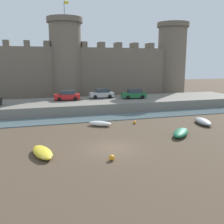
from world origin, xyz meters
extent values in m
plane|color=#4C3D2D|center=(0.00, 0.00, 0.00)|extent=(160.00, 160.00, 0.00)
cube|color=slate|center=(0.00, 12.83, 0.05)|extent=(80.00, 4.50, 0.10)
cube|color=slate|center=(0.00, 20.08, 0.74)|extent=(58.60, 10.00, 1.48)
cube|color=#706354|center=(0.00, 31.25, 5.21)|extent=(46.60, 2.80, 10.43)
cylinder|color=#706354|center=(0.00, 31.25, 7.48)|extent=(6.11, 6.11, 14.97)
cylinder|color=#675B4D|center=(0.00, 31.25, 15.47)|extent=(6.84, 6.84, 1.00)
cylinder|color=#4C4742|center=(0.00, 31.25, 17.47)|extent=(0.10, 0.10, 3.00)
cube|color=yellow|center=(0.45, 31.25, 18.67)|extent=(0.80, 0.04, 0.50)
cylinder|color=#706354|center=(23.30, 31.25, 7.48)|extent=(6.11, 6.11, 14.97)
cylinder|color=#675B4D|center=(23.30, 31.25, 15.47)|extent=(6.84, 6.84, 1.00)
cube|color=#6A5E4F|center=(-10.72, 31.25, 10.98)|extent=(1.10, 2.52, 1.10)
cube|color=#6A5E4F|center=(-7.14, 31.25, 10.98)|extent=(1.10, 2.52, 1.10)
cube|color=#6A5E4F|center=(-3.57, 31.25, 10.98)|extent=(1.10, 2.52, 1.10)
cube|color=#6A5E4F|center=(3.57, 31.25, 10.98)|extent=(1.10, 2.52, 1.10)
cube|color=#6A5E4F|center=(7.14, 31.25, 10.98)|extent=(1.10, 2.52, 1.10)
cube|color=#6A5E4F|center=(10.72, 31.25, 10.98)|extent=(1.10, 2.52, 1.10)
cube|color=#6A5E4F|center=(14.29, 31.25, 10.98)|extent=(1.10, 2.52, 1.10)
cube|color=#6A5E4F|center=(17.86, 31.25, 10.98)|extent=(1.10, 2.52, 1.10)
ellipsoid|color=silver|center=(1.04, 8.44, 0.30)|extent=(2.97, 2.49, 0.61)
ellipsoid|color=white|center=(1.04, 8.44, 0.36)|extent=(2.42, 2.01, 0.34)
cube|color=beige|center=(0.87, 8.56, 0.40)|extent=(0.67, 0.86, 0.06)
cube|color=beige|center=(1.97, 7.81, 0.38)|extent=(0.56, 0.64, 0.08)
ellipsoid|color=yellow|center=(-6.05, -0.07, 0.31)|extent=(2.11, 3.85, 0.61)
ellipsoid|color=#F2F246|center=(-6.05, -0.07, 0.37)|extent=(1.68, 3.15, 0.34)
cube|color=beige|center=(-6.11, 0.19, 0.41)|extent=(1.17, 0.44, 0.06)
cube|color=beige|center=(-5.74, -1.46, 0.39)|extent=(0.79, 0.43, 0.08)
ellipsoid|color=#1E6B47|center=(8.10, 1.80, 0.35)|extent=(3.47, 3.60, 0.70)
ellipsoid|color=#339266|center=(8.10, 1.80, 0.41)|extent=(2.80, 2.92, 0.38)
cube|color=beige|center=(7.92, 1.60, 0.45)|extent=(0.98, 0.92, 0.06)
cube|color=beige|center=(9.07, 2.85, 0.43)|extent=(0.74, 0.71, 0.08)
ellipsoid|color=gray|center=(13.61, 5.67, 0.34)|extent=(2.35, 4.12, 0.68)
ellipsoid|color=silver|center=(13.61, 5.67, 0.40)|extent=(1.87, 3.36, 0.37)
cube|color=beige|center=(13.54, 5.38, 0.44)|extent=(1.26, 0.49, 0.06)
cube|color=beige|center=(13.97, 7.14, 0.42)|extent=(0.85, 0.46, 0.08)
sphere|color=orange|center=(5.49, 8.27, 0.20)|extent=(0.39, 0.39, 0.39)
sphere|color=orange|center=(-0.85, -2.78, 0.24)|extent=(0.48, 0.48, 0.48)
cube|color=#1E6638|center=(9.92, 19.91, 2.08)|extent=(4.18, 1.91, 0.80)
cube|color=#2D3842|center=(10.06, 19.90, 2.78)|extent=(2.33, 1.61, 0.64)
cylinder|color=black|center=(8.60, 19.12, 1.80)|extent=(0.65, 0.21, 0.64)
cylinder|color=black|center=(8.69, 20.82, 1.80)|extent=(0.65, 0.21, 0.64)
cylinder|color=black|center=(11.14, 18.99, 1.80)|extent=(0.65, 0.21, 0.64)
cylinder|color=black|center=(11.23, 20.69, 1.80)|extent=(0.65, 0.21, 0.64)
cube|color=red|center=(-1.27, 21.17, 2.08)|extent=(4.18, 1.91, 0.80)
cube|color=#2D3842|center=(-1.12, 21.16, 2.78)|extent=(2.33, 1.61, 0.64)
cylinder|color=black|center=(-2.58, 20.39, 1.80)|extent=(0.65, 0.21, 0.64)
cylinder|color=black|center=(-2.49, 22.08, 1.80)|extent=(0.65, 0.21, 0.64)
cylinder|color=black|center=(-0.04, 20.25, 1.80)|extent=(0.65, 0.21, 0.64)
cylinder|color=black|center=(0.05, 21.95, 1.80)|extent=(0.65, 0.21, 0.64)
cube|color=#B2B5B7|center=(4.83, 22.15, 2.08)|extent=(4.18, 1.91, 0.80)
cube|color=#2D3842|center=(4.97, 22.14, 2.78)|extent=(2.33, 1.61, 0.64)
cylinder|color=black|center=(3.51, 21.37, 1.80)|extent=(0.65, 0.21, 0.64)
cylinder|color=black|center=(3.60, 23.07, 1.80)|extent=(0.65, 0.21, 0.64)
cylinder|color=black|center=(6.05, 21.23, 1.80)|extent=(0.65, 0.21, 0.64)
cylinder|color=black|center=(6.14, 22.93, 1.80)|extent=(0.65, 0.21, 0.64)
camera|label=1|loc=(-6.51, -21.53, 7.70)|focal=42.00mm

